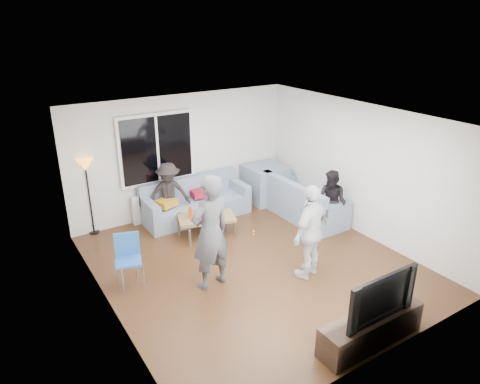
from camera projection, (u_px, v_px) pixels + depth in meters
floor at (253, 265)px, 7.79m from camera, size 5.00×5.50×0.04m
ceiling at (255, 118)px, 6.80m from camera, size 5.00×5.50×0.04m
wall_back at (182, 155)px, 9.46m from camera, size 5.00×0.04×2.60m
wall_front at (387, 273)px, 5.13m from camera, size 5.00×0.04×2.60m
wall_left at (103, 234)px, 6.04m from camera, size 0.04×5.50×2.60m
wall_right at (361, 170)px, 8.55m from camera, size 0.04×5.50×2.60m
window_frame at (157, 149)px, 9.01m from camera, size 1.62×0.06×1.47m
window_glass at (157, 149)px, 8.98m from camera, size 1.50×0.02×1.35m
window_mullion at (158, 149)px, 8.97m from camera, size 0.05×0.03×1.35m
radiator at (162, 205)px, 9.44m from camera, size 1.30×0.12×0.62m
potted_plant at (170, 182)px, 9.34m from camera, size 0.21×0.18×0.36m
vase at (143, 192)px, 9.07m from camera, size 0.20×0.20×0.17m
sofa_back_section at (196, 199)px, 9.42m from camera, size 2.30×0.85×0.85m
sofa_right_section at (304, 199)px, 9.44m from camera, size 2.00×0.85×0.85m
sofa_corner at (265, 183)px, 10.32m from camera, size 0.85×0.85×0.85m
cushion_yellow at (166, 203)px, 9.03m from camera, size 0.47×0.43×0.14m
cushion_red at (200, 193)px, 9.50m from camera, size 0.39×0.33×0.13m
coffee_table at (207, 226)px, 8.75m from camera, size 1.23×0.92×0.40m
pitcher at (201, 215)px, 8.53m from camera, size 0.17×0.17×0.17m
side_chair at (129, 261)px, 7.03m from camera, size 0.50×0.50×0.86m
floor_lamp at (89, 197)px, 8.60m from camera, size 0.32×0.32×1.56m
player_left at (210, 233)px, 6.84m from camera, size 0.75×0.55×1.91m
player_right at (311, 232)px, 7.16m from camera, size 1.03×0.67×1.63m
spectator_right at (332, 202)px, 8.72m from camera, size 0.66×0.75×1.29m
spectator_back at (169, 194)px, 9.05m from camera, size 0.98×0.74×1.34m
tv_console at (371, 329)px, 5.84m from camera, size 1.60×0.40×0.44m
television at (376, 294)px, 5.63m from camera, size 1.16×0.15×0.67m
bottle_a at (191, 213)px, 8.54m from camera, size 0.07×0.07×0.24m
bottle_e at (218, 206)px, 8.84m from camera, size 0.07×0.07×0.23m
bottle_c at (205, 210)px, 8.76m from camera, size 0.07×0.07×0.18m
bottle_d at (219, 210)px, 8.69m from camera, size 0.07×0.07×0.23m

